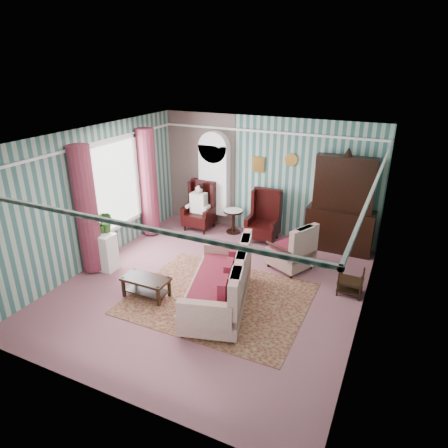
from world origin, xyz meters
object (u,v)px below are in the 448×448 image
at_px(sofa, 218,282).
at_px(floral_armchair, 291,249).
at_px(dresser_hutch, 342,202).
at_px(round_side_table, 233,221).
at_px(wingback_right, 263,217).
at_px(seated_woman, 199,207).
at_px(plant_stand, 103,251).
at_px(coffee_table, 146,287).
at_px(bookcase, 214,185).
at_px(nest_table, 351,281).
at_px(wingback_left, 199,206).

distance_m(sofa, floral_armchair, 2.07).
height_order(dresser_hutch, round_side_table, dresser_hutch).
distance_m(wingback_right, seated_woman, 1.75).
relative_size(plant_stand, coffee_table, 0.91).
xyz_separation_m(bookcase, seated_woman, (-0.25, -0.39, -0.53)).
relative_size(round_side_table, coffee_table, 0.68).
height_order(dresser_hutch, sofa, dresser_hutch).
height_order(bookcase, nest_table, bookcase).
distance_m(wingback_left, seated_woman, 0.04).
bearing_deg(wingback_left, floral_armchair, -20.76).
distance_m(dresser_hutch, sofa, 3.64).
bearing_deg(round_side_table, dresser_hutch, 2.64).
height_order(seated_woman, sofa, seated_woman).
xyz_separation_m(nest_table, sofa, (-2.08, -1.42, 0.22)).
bearing_deg(wingback_left, wingback_right, 0.00).
xyz_separation_m(wingback_right, sofa, (0.24, -2.97, -0.13)).
bearing_deg(floral_armchair, round_side_table, 82.71).
relative_size(round_side_table, plant_stand, 0.75).
distance_m(seated_woman, sofa, 3.57).
distance_m(wingback_right, nest_table, 2.81).
bearing_deg(plant_stand, floral_armchair, 25.63).
xyz_separation_m(dresser_hutch, wingback_left, (-3.50, -0.27, -0.55)).
relative_size(dresser_hutch, round_side_table, 3.93).
bearing_deg(wingback_left, nest_table, -20.85).
xyz_separation_m(dresser_hutch, coffee_table, (-2.85, -3.53, -0.98)).
relative_size(seated_woman, nest_table, 2.19).
bearing_deg(dresser_hutch, wingback_right, -171.23).
xyz_separation_m(wingback_left, wingback_right, (1.75, 0.00, 0.00)).
relative_size(wingback_left, wingback_right, 1.00).
bearing_deg(floral_armchair, bookcase, 85.69).
bearing_deg(wingback_left, sofa, -56.22).
xyz_separation_m(wingback_right, floral_armchair, (1.00, -1.04, -0.19)).
xyz_separation_m(dresser_hutch, wingback_right, (-1.75, -0.27, -0.55)).
height_order(bookcase, wingback_left, bookcase).
height_order(wingback_left, wingback_right, same).
bearing_deg(bookcase, wingback_left, -122.66).
bearing_deg(bookcase, round_side_table, -20.27).
bearing_deg(seated_woman, dresser_hutch, 4.41).
xyz_separation_m(round_side_table, nest_table, (3.17, -1.70, -0.03)).
bearing_deg(floral_armchair, seated_woman, 94.73).
bearing_deg(dresser_hutch, bookcase, 177.89).
distance_m(round_side_table, floral_armchair, 2.21).
relative_size(plant_stand, sofa, 0.36).
distance_m(dresser_hutch, wingback_left, 3.55).
bearing_deg(seated_woman, sofa, -56.22).
bearing_deg(plant_stand, wingback_right, 47.16).
relative_size(dresser_hutch, floral_armchair, 2.71).
bearing_deg(plant_stand, nest_table, 13.84).
distance_m(sofa, coffee_table, 1.40).
distance_m(wingback_right, round_side_table, 0.92).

